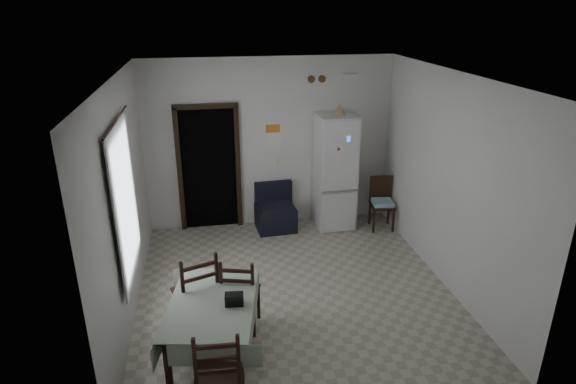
% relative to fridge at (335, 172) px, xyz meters
% --- Properties ---
extents(ground, '(4.50, 4.50, 0.00)m').
position_rel_fridge_xyz_m(ground, '(-1.07, -1.93, -0.99)').
color(ground, '#ACA38C').
rests_on(ground, ground).
extents(ceiling, '(4.20, 4.50, 0.02)m').
position_rel_fridge_xyz_m(ceiling, '(-1.07, -1.93, 1.91)').
color(ceiling, white).
rests_on(ceiling, ground).
extents(wall_back, '(4.20, 0.02, 2.90)m').
position_rel_fridge_xyz_m(wall_back, '(-1.07, 0.32, 0.46)').
color(wall_back, silver).
rests_on(wall_back, ground).
extents(wall_front, '(4.20, 0.02, 2.90)m').
position_rel_fridge_xyz_m(wall_front, '(-1.07, -4.18, 0.46)').
color(wall_front, silver).
rests_on(wall_front, ground).
extents(wall_left, '(0.02, 4.50, 2.90)m').
position_rel_fridge_xyz_m(wall_left, '(-3.17, -1.93, 0.46)').
color(wall_left, silver).
rests_on(wall_left, ground).
extents(wall_right, '(0.02, 4.50, 2.90)m').
position_rel_fridge_xyz_m(wall_right, '(1.03, -1.93, 0.46)').
color(wall_right, silver).
rests_on(wall_right, ground).
extents(doorway, '(1.06, 0.52, 2.22)m').
position_rel_fridge_xyz_m(doorway, '(-2.12, 0.52, 0.07)').
color(doorway, black).
rests_on(doorway, ground).
extents(window_recess, '(0.10, 1.20, 1.60)m').
position_rel_fridge_xyz_m(window_recess, '(-3.22, -2.13, 0.56)').
color(window_recess, silver).
rests_on(window_recess, ground).
extents(curtain, '(0.02, 1.45, 1.85)m').
position_rel_fridge_xyz_m(curtain, '(-3.11, -2.13, 0.56)').
color(curtain, silver).
rests_on(curtain, ground).
extents(curtain_rod, '(0.02, 1.60, 0.02)m').
position_rel_fridge_xyz_m(curtain_rod, '(-3.10, -2.13, 1.51)').
color(curtain_rod, black).
rests_on(curtain_rod, ground).
extents(calendar, '(0.28, 0.02, 0.40)m').
position_rel_fridge_xyz_m(calendar, '(-1.02, 0.31, 0.63)').
color(calendar, white).
rests_on(calendar, ground).
extents(calendar_image, '(0.24, 0.01, 0.14)m').
position_rel_fridge_xyz_m(calendar_image, '(-1.02, 0.30, 0.73)').
color(calendar_image, orange).
rests_on(calendar_image, ground).
extents(light_switch, '(0.08, 0.02, 0.12)m').
position_rel_fridge_xyz_m(light_switch, '(-0.92, 0.31, 0.11)').
color(light_switch, beige).
rests_on(light_switch, ground).
extents(vent_left, '(0.12, 0.03, 0.12)m').
position_rel_fridge_xyz_m(vent_left, '(-0.37, 0.30, 1.53)').
color(vent_left, '#513920').
rests_on(vent_left, ground).
extents(vent_right, '(0.12, 0.03, 0.12)m').
position_rel_fridge_xyz_m(vent_right, '(-0.19, 0.30, 1.53)').
color(vent_right, '#513920').
rests_on(vent_right, ground).
extents(emergency_light, '(0.25, 0.07, 0.09)m').
position_rel_fridge_xyz_m(emergency_light, '(0.28, 0.28, 1.56)').
color(emergency_light, white).
rests_on(emergency_light, ground).
extents(fridge, '(0.67, 0.67, 1.98)m').
position_rel_fridge_xyz_m(fridge, '(0.00, 0.00, 0.00)').
color(fridge, silver).
rests_on(fridge, ground).
extents(tan_cone, '(0.21, 0.21, 0.17)m').
position_rel_fridge_xyz_m(tan_cone, '(0.02, -0.05, 1.08)').
color(tan_cone, tan).
rests_on(tan_cone, fridge).
extents(navy_seat, '(0.69, 0.67, 0.79)m').
position_rel_fridge_xyz_m(navy_seat, '(-1.04, -0.00, -0.60)').
color(navy_seat, black).
rests_on(navy_seat, ground).
extents(corner_chair, '(0.44, 0.44, 0.91)m').
position_rel_fridge_xyz_m(corner_chair, '(0.79, -0.30, -0.54)').
color(corner_chair, black).
rests_on(corner_chair, ground).
extents(dining_table, '(1.15, 1.53, 0.72)m').
position_rel_fridge_xyz_m(dining_table, '(-2.20, -3.10, -0.63)').
color(dining_table, '#9DAD94').
rests_on(dining_table, ground).
extents(black_bag, '(0.20, 0.13, 0.13)m').
position_rel_fridge_xyz_m(black_bag, '(-1.96, -3.19, -0.21)').
color(black_bag, black).
rests_on(black_bag, dining_table).
extents(dining_chair_far_left, '(0.60, 0.60, 1.09)m').
position_rel_fridge_xyz_m(dining_chair_far_left, '(-2.38, -2.60, -0.44)').
color(dining_chair_far_left, black).
rests_on(dining_chair_far_left, ground).
extents(dining_chair_far_right, '(0.52, 0.52, 0.99)m').
position_rel_fridge_xyz_m(dining_chair_far_right, '(-1.86, -2.63, -0.50)').
color(dining_chair_far_right, black).
rests_on(dining_chair_far_right, ground).
extents(dining_chair_near_head, '(0.46, 0.46, 1.03)m').
position_rel_fridge_xyz_m(dining_chair_near_head, '(-2.17, -3.90, -0.48)').
color(dining_chair_near_head, black).
rests_on(dining_chair_near_head, ground).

